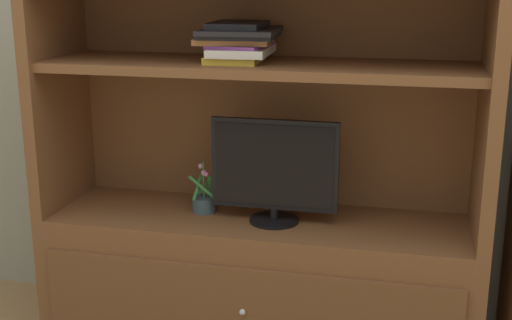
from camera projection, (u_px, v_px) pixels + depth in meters
name	position (u px, v px, depth m)	size (l,w,h in m)	color
media_console	(259.00, 238.00, 2.79)	(1.74, 0.53, 1.50)	brown
tv_monitor	(274.00, 170.00, 2.65)	(0.50, 0.19, 0.41)	black
potted_plant	(204.00, 202.00, 2.81)	(0.11, 0.13, 0.21)	#384C56
magazine_stack	(239.00, 41.00, 2.60)	(0.32, 0.35, 0.15)	gold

